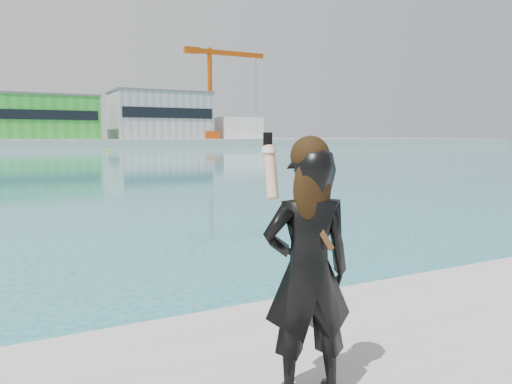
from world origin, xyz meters
TOP-DOWN VIEW (x-y plane):
  - warehouse_green at (8.00, 127.98)m, footprint 30.60×16.36m
  - warehouse_grey_right at (40.00, 127.98)m, footprint 25.50×15.35m
  - ancillary_shed at (62.00, 126.00)m, footprint 12.00×10.00m
  - dock_crane at (53.20, 122.00)m, footprint 23.00×4.00m
  - flagpole_right at (22.09, 121.00)m, footprint 1.28×0.16m
  - buoy_near at (16.94, 84.26)m, footprint 0.50×0.50m
  - woman at (0.75, -0.75)m, footprint 0.67×0.52m

SIDE VIEW (x-z plane):
  - buoy_near at x=16.94m, z-range -0.25..0.25m
  - woman at x=0.75m, z-range 0.81..2.50m
  - ancillary_shed at x=62.00m, z-range 2.00..8.00m
  - flagpole_right at x=22.09m, z-range 2.54..10.54m
  - warehouse_green at x=8.00m, z-range 2.01..12.51m
  - warehouse_grey_right at x=40.00m, z-range 2.01..14.51m
  - dock_crane at x=53.20m, z-range 3.07..27.07m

